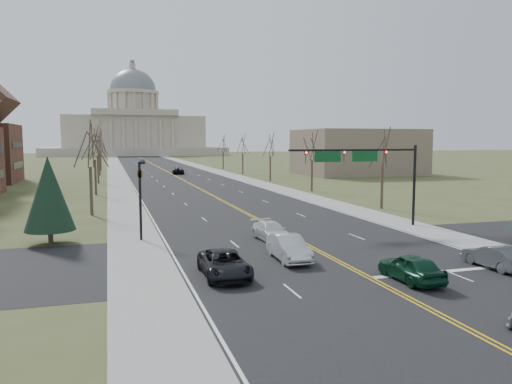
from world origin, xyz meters
TOP-DOWN VIEW (x-y plane):
  - ground at (0.00, 0.00)m, footprint 600.00×600.00m
  - road at (0.00, 110.00)m, footprint 20.00×380.00m
  - cross_road at (0.00, 6.00)m, footprint 120.00×14.00m
  - sidewalk_left at (-12.00, 110.00)m, footprint 4.00×380.00m
  - sidewalk_right at (12.00, 110.00)m, footprint 4.00×380.00m
  - center_line at (0.00, 110.00)m, footprint 0.42×380.00m
  - edge_line_left at (-9.80, 110.00)m, footprint 0.15×380.00m
  - edge_line_right at (9.80, 110.00)m, footprint 0.15×380.00m
  - stop_bar at (5.00, -1.00)m, footprint 9.50×0.50m
  - capitol at (0.00, 249.91)m, footprint 90.00×60.00m
  - signal_mast at (7.45, 13.50)m, footprint 12.12×0.44m
  - signal_left at (-11.50, 13.50)m, footprint 0.32×0.36m
  - tree_r_0 at (15.50, 24.00)m, footprint 3.74×3.74m
  - tree_l_0 at (-15.50, 28.00)m, footprint 3.96×3.96m
  - tree_r_1 at (15.50, 44.00)m, footprint 3.74×3.74m
  - tree_l_1 at (-15.50, 48.00)m, footprint 3.96×3.96m
  - tree_r_2 at (15.50, 64.00)m, footprint 3.74×3.74m
  - tree_l_2 at (-15.50, 68.00)m, footprint 3.96×3.96m
  - tree_r_3 at (15.50, 84.00)m, footprint 3.74×3.74m
  - tree_l_3 at (-15.50, 88.00)m, footprint 3.96×3.96m
  - tree_r_4 at (15.50, 104.00)m, footprint 3.74×3.74m
  - tree_l_4 at (-15.50, 108.00)m, footprint 3.96×3.96m
  - conifer_l at (-18.00, 14.00)m, footprint 3.64×3.64m
  - bldg_right_mass at (40.00, 76.00)m, footprint 25.00×20.00m
  - car_nb_inner_lead at (1.81, -2.17)m, footprint 1.85×4.49m
  - car_nb_outer_lead at (8.21, -1.17)m, footprint 1.59×4.23m
  - car_sb_inner_lead at (-2.90, 4.20)m, footprint 1.81×4.87m
  - car_sb_outer_lead at (-7.69, 1.59)m, footprint 2.50×5.28m
  - car_sb_inner_second at (-1.96, 10.54)m, footprint 2.23×4.92m
  - car_far_nb at (1.41, 88.18)m, footprint 2.93×5.59m
  - car_far_sb at (-3.00, 142.12)m, footprint 2.30×4.68m

SIDE VIEW (x-z plane):
  - ground at x=0.00m, z-range 0.00..0.00m
  - road at x=0.00m, z-range 0.00..0.01m
  - cross_road at x=0.00m, z-range 0.00..0.01m
  - sidewalk_left at x=-12.00m, z-range 0.00..0.03m
  - sidewalk_right at x=12.00m, z-range 0.00..0.03m
  - center_line at x=0.00m, z-range 0.01..0.02m
  - edge_line_left at x=-9.80m, z-range 0.01..0.02m
  - edge_line_right at x=9.80m, z-range 0.01..0.02m
  - stop_bar at x=5.00m, z-range 0.01..0.02m
  - car_nb_outer_lead at x=8.21m, z-range 0.01..1.39m
  - car_sb_inner_second at x=-1.96m, z-range 0.01..1.41m
  - car_sb_outer_lead at x=-7.69m, z-range 0.01..1.47m
  - car_far_nb at x=1.41m, z-range 0.01..1.51m
  - car_nb_inner_lead at x=1.81m, z-range 0.01..1.54m
  - car_far_sb at x=-3.00m, z-range 0.01..1.55m
  - car_sb_inner_lead at x=-2.90m, z-range 0.01..1.60m
  - signal_left at x=-11.50m, z-range 0.71..6.71m
  - conifer_l at x=-18.00m, z-range 0.49..6.99m
  - bldg_right_mass at x=40.00m, z-range 0.00..10.00m
  - signal_mast at x=7.45m, z-range 2.16..9.36m
  - tree_r_0 at x=15.50m, z-range 2.30..10.80m
  - tree_r_1 at x=15.50m, z-range 2.30..10.80m
  - tree_r_2 at x=15.50m, z-range 2.30..10.80m
  - tree_r_3 at x=15.50m, z-range 2.30..10.80m
  - tree_r_4 at x=15.50m, z-range 2.30..10.80m
  - tree_l_0 at x=-15.50m, z-range 2.44..11.44m
  - tree_l_1 at x=-15.50m, z-range 2.44..11.44m
  - tree_l_2 at x=-15.50m, z-range 2.44..11.44m
  - tree_l_3 at x=-15.50m, z-range 2.44..11.44m
  - tree_l_4 at x=-15.50m, z-range 2.44..11.44m
  - capitol at x=0.00m, z-range -10.80..39.20m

